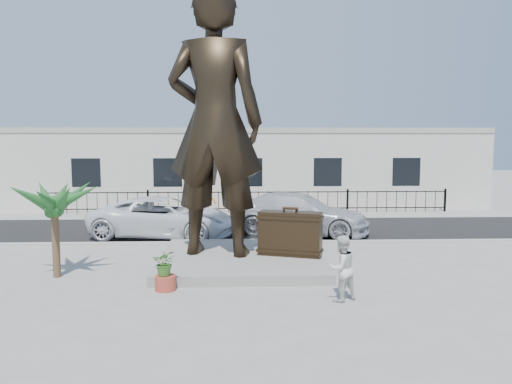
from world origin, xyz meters
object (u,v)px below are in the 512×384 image
at_px(suitcase, 290,234).
at_px(car_white, 164,217).
at_px(statue, 215,122).
at_px(tourist, 341,268).

distance_m(suitcase, car_white, 6.63).
xyz_separation_m(statue, suitcase, (2.42, -0.30, -3.58)).
relative_size(statue, tourist, 5.17).
distance_m(statue, car_white, 6.19).
bearing_deg(statue, car_white, -49.70).
bearing_deg(suitcase, car_white, 153.57).
distance_m(statue, tourist, 6.41).
xyz_separation_m(statue, car_white, (-2.31, 4.35, -3.75)).
bearing_deg(suitcase, statue, -168.91).
bearing_deg(statue, suitcase, -174.65).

